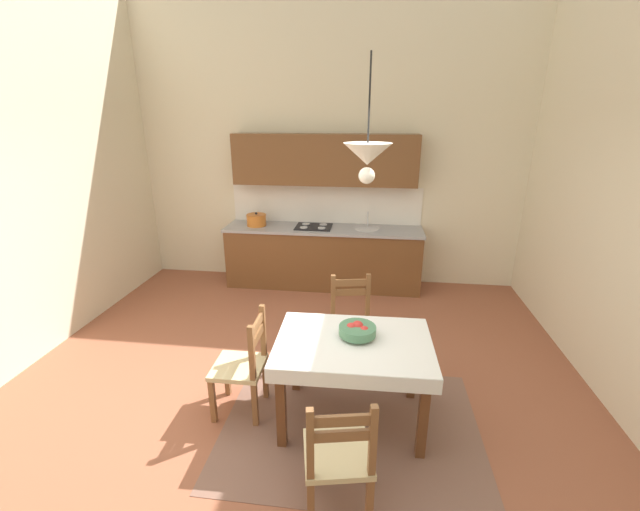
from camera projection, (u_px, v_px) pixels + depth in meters
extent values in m
cube|color=#99563D|center=(289.00, 413.00, 3.63)|extent=(6.17, 6.77, 0.10)
cube|color=beige|center=(329.00, 139.00, 5.87)|extent=(6.17, 0.12, 4.22)
cube|color=#7E5A4B|center=(351.00, 426.00, 3.40)|extent=(2.10, 1.60, 0.01)
cube|color=brown|center=(323.00, 258.00, 6.08)|extent=(2.82, 0.60, 0.86)
cube|color=#9E9EA3|center=(323.00, 229.00, 5.92)|extent=(2.85, 0.63, 0.04)
cube|color=white|center=(326.00, 205.00, 6.11)|extent=(2.82, 0.01, 0.55)
cube|color=brown|center=(325.00, 160.00, 5.73)|extent=(2.60, 0.34, 0.70)
cube|color=black|center=(321.00, 289.00, 5.95)|extent=(2.78, 0.02, 0.09)
cylinder|color=silver|center=(367.00, 229.00, 5.85)|extent=(0.34, 0.34, 0.02)
cylinder|color=silver|center=(368.00, 219.00, 5.94)|extent=(0.02, 0.02, 0.22)
cube|color=black|center=(314.00, 227.00, 5.94)|extent=(0.52, 0.42, 0.01)
cylinder|color=silver|center=(304.00, 227.00, 5.85)|extent=(0.11, 0.11, 0.01)
cylinder|color=silver|center=(322.00, 228.00, 5.82)|extent=(0.11, 0.11, 0.01)
cylinder|color=silver|center=(306.00, 224.00, 6.04)|extent=(0.11, 0.11, 0.01)
cylinder|color=silver|center=(323.00, 224.00, 6.01)|extent=(0.11, 0.11, 0.01)
cylinder|color=orange|center=(256.00, 221.00, 6.00)|extent=(0.28, 0.28, 0.15)
cylinder|color=orange|center=(256.00, 215.00, 5.97)|extent=(0.29, 0.29, 0.02)
sphere|color=black|center=(256.00, 213.00, 5.96)|extent=(0.04, 0.04, 0.04)
cube|color=brown|center=(354.00, 343.00, 3.25)|extent=(1.20, 0.84, 0.02)
cube|color=brown|center=(281.00, 406.00, 3.10)|extent=(0.07, 0.07, 0.73)
cube|color=brown|center=(423.00, 416.00, 2.99)|extent=(0.07, 0.07, 0.73)
cube|color=brown|center=(296.00, 355.00, 3.75)|extent=(0.07, 0.07, 0.73)
cube|color=brown|center=(413.00, 362.00, 3.65)|extent=(0.07, 0.07, 0.73)
cube|color=white|center=(354.00, 341.00, 3.25)|extent=(1.26, 0.90, 0.00)
cube|color=white|center=(352.00, 382.00, 2.86)|extent=(1.24, 0.03, 0.12)
cube|color=white|center=(355.00, 322.00, 3.68)|extent=(1.24, 0.03, 0.12)
cube|color=white|center=(277.00, 344.00, 3.33)|extent=(0.03, 0.88, 0.12)
cube|color=white|center=(432.00, 352.00, 3.21)|extent=(0.03, 0.88, 0.12)
cube|color=#D1BC89|center=(239.00, 367.00, 3.47)|extent=(0.43, 0.43, 0.04)
cube|color=brown|center=(213.00, 401.00, 3.39)|extent=(0.04, 0.04, 0.41)
cube|color=brown|center=(227.00, 375.00, 3.73)|extent=(0.04, 0.04, 0.41)
cube|color=brown|center=(253.00, 378.00, 3.27)|extent=(0.04, 0.04, 0.93)
cube|color=brown|center=(264.00, 353.00, 3.61)|extent=(0.04, 0.04, 0.93)
cube|color=brown|center=(257.00, 325.00, 3.31)|extent=(0.03, 0.32, 0.07)
cube|color=brown|center=(257.00, 336.00, 3.35)|extent=(0.03, 0.32, 0.07)
cube|color=#D1BC89|center=(352.00, 328.00, 4.10)|extent=(0.49, 0.49, 0.04)
cube|color=brown|center=(372.00, 356.00, 4.02)|extent=(0.05, 0.05, 0.41)
cube|color=brown|center=(336.00, 358.00, 3.99)|extent=(0.05, 0.05, 0.41)
cube|color=brown|center=(367.00, 316.00, 4.27)|extent=(0.05, 0.05, 0.93)
cube|color=brown|center=(333.00, 317.00, 4.25)|extent=(0.05, 0.05, 0.93)
cube|color=brown|center=(351.00, 283.00, 4.14)|extent=(0.32, 0.09, 0.07)
cube|color=brown|center=(351.00, 292.00, 4.17)|extent=(0.32, 0.09, 0.07)
cube|color=#D1BC89|center=(337.00, 453.00, 2.59)|extent=(0.50, 0.50, 0.04)
cube|color=brown|center=(308.00, 460.00, 2.82)|extent=(0.05, 0.05, 0.41)
cube|color=brown|center=(360.00, 457.00, 2.84)|extent=(0.05, 0.05, 0.41)
cube|color=brown|center=(310.00, 475.00, 2.39)|extent=(0.05, 0.05, 0.93)
cube|color=brown|center=(371.00, 471.00, 2.42)|extent=(0.05, 0.05, 0.93)
cube|color=brown|center=(342.00, 421.00, 2.28)|extent=(0.32, 0.09, 0.07)
cube|color=brown|center=(342.00, 436.00, 2.31)|extent=(0.32, 0.09, 0.07)
cylinder|color=#4C7F5B|center=(357.00, 335.00, 3.30)|extent=(0.17, 0.17, 0.02)
cylinder|color=#4C7F5B|center=(357.00, 330.00, 3.29)|extent=(0.30, 0.30, 0.07)
sphere|color=red|center=(351.00, 328.00, 3.30)|extent=(0.09, 0.09, 0.09)
sphere|color=red|center=(364.00, 331.00, 3.26)|extent=(0.08, 0.08, 0.08)
sphere|color=red|center=(358.00, 327.00, 3.31)|extent=(0.10, 0.10, 0.10)
cylinder|color=black|center=(369.00, 101.00, 2.55)|extent=(0.01, 0.01, 0.57)
cone|color=silver|center=(367.00, 154.00, 2.66)|extent=(0.32, 0.32, 0.14)
sphere|color=white|center=(367.00, 176.00, 2.71)|extent=(0.11, 0.11, 0.11)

